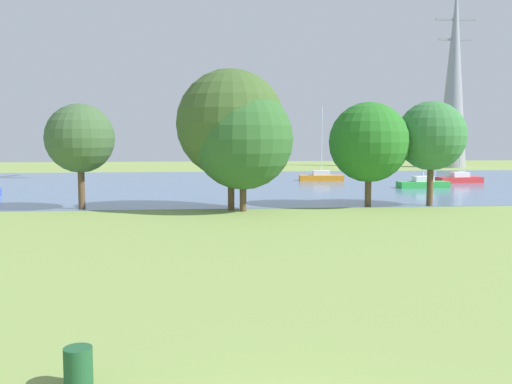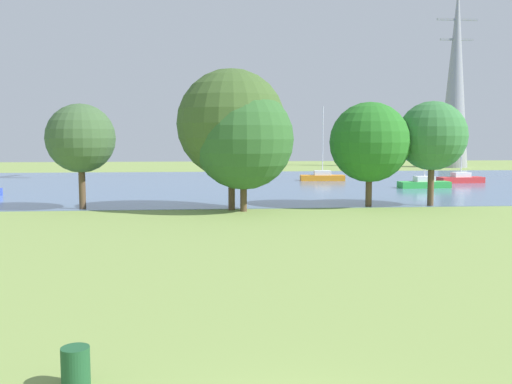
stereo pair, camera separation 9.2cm
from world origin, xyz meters
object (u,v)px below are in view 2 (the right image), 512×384
Objects in this scene: sailboat_orange at (322,176)px; tree_mid_shore at (81,138)px; tree_west_far at (243,139)px; tree_east_near at (231,124)px; sailboat_green at (424,183)px; electricity_pylon at (456,76)px; sailboat_red at (461,179)px; tree_west_near at (370,142)px; litter_bin at (76,367)px; tree_east_far at (432,136)px.

sailboat_orange is 1.15× the size of tree_mid_shore.
tree_east_near is at bearing 131.98° from tree_west_far.
sailboat_green is 41.16m from electricity_pylon.
tree_west_near is at bearing -128.98° from sailboat_red.
tree_west_far is at bearing -112.58° from sailboat_orange.
tree_west_far is (-24.11, -20.60, 4.24)m from sailboat_red.
tree_west_near is at bearing -93.59° from sailboat_orange.
sailboat_green is at bearing 40.07° from tree_west_far.
tree_mid_shore is 0.97× the size of tree_west_near.
litter_bin is 31.17m from tree_west_near.
electricity_pylon reaches higher than sailboat_orange.
litter_bin is at bearing -122.03° from sailboat_red.
litter_bin is 33.55m from tree_east_far.
tree_west_near reaches higher than tree_mid_shore.
sailboat_green is at bearing 55.59° from tree_west_near.
tree_west_near is 0.99× the size of tree_east_far.
electricity_pylon is (36.06, 49.59, 9.46)m from tree_west_far.
electricity_pylon is at bearing 61.47° from litter_bin.
sailboat_orange is at bearing 65.25° from tree_east_near.
tree_west_far is at bearing 79.10° from litter_bin.
tree_east_far is (-4.76, -13.38, 4.44)m from sailboat_green.
electricity_pylon is (25.79, 24.89, 13.67)m from sailboat_orange.
sailboat_red is 8.10m from sailboat_green.
tree_east_near reaches higher than sailboat_red.
electricity_pylon is at bearing 64.54° from tree_east_far.
litter_bin is 0.11× the size of tree_west_near.
litter_bin is at bearing -106.78° from sailboat_orange.
tree_west_far is at bearing -169.10° from tree_west_near.
tree_east_far is at bearing -119.91° from sailboat_red.
sailboat_red reaches higher than sailboat_green.
sailboat_red is 34.22m from electricity_pylon.
electricity_pylon is at bearing 52.96° from tree_east_near.
sailboat_orange reaches higher than tree_east_far.
tree_east_far is at bearing 56.60° from litter_bin.
litter_bin is 26.76m from tree_west_far.
electricity_pylon reaches higher than tree_west_near.
electricity_pylon is (11.95, 29.00, 13.69)m from sailboat_red.
sailboat_green is 0.77× the size of sailboat_orange.
litter_bin is 27.61m from tree_east_near.
sailboat_red is at bearing 38.51° from tree_east_near.
tree_west_far is at bearing -139.93° from sailboat_green.
sailboat_orange is 0.87× the size of tree_east_near.
sailboat_orange reaches higher than sailboat_red.
litter_bin is 47.17m from sailboat_green.
tree_west_near is at bearing -0.85° from tree_mid_shore.
tree_mid_shore is at bearing -151.88° from sailboat_red.
tree_west_near reaches higher than sailboat_green.
tree_east_near is at bearing -114.75° from sailboat_orange.
sailboat_red is 0.23× the size of electricity_pylon.
sailboat_orange is 1.11× the size of tree_west_near.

